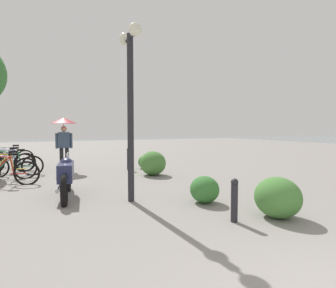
% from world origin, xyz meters
% --- Properties ---
extents(lamppost, '(0.98, 0.28, 3.80)m').
position_xyz_m(lamppost, '(5.10, 0.65, 2.55)').
color(lamppost, '#232328').
rests_on(lamppost, ground).
extents(motorcycle, '(2.16, 0.54, 1.06)m').
position_xyz_m(motorcycle, '(6.13, 1.92, 0.50)').
color(motorcycle, black).
rests_on(motorcycle, ground).
extents(bicycle_red, '(0.49, 1.73, 0.95)m').
position_xyz_m(bicycle_red, '(8.28, 3.29, 0.36)').
color(bicycle_red, black).
rests_on(bicycle_red, ground).
extents(bicycle_yellow, '(0.48, 1.73, 0.95)m').
position_xyz_m(bicycle_yellow, '(9.13, 3.35, 0.36)').
color(bicycle_yellow, black).
rests_on(bicycle_yellow, ground).
extents(bicycle_green, '(0.09, 1.77, 0.95)m').
position_xyz_m(bicycle_green, '(9.89, 3.16, 0.36)').
color(bicycle_green, black).
rests_on(bicycle_green, ground).
extents(bicycle_blue, '(0.21, 1.77, 0.95)m').
position_xyz_m(bicycle_blue, '(11.12, 3.39, 0.36)').
color(bicycle_blue, black).
rests_on(bicycle_blue, ground).
extents(bicycle_silver, '(0.16, 1.77, 0.95)m').
position_xyz_m(bicycle_silver, '(10.92, 3.44, 0.36)').
color(bicycle_silver, black).
rests_on(bicycle_silver, ground).
extents(bicycle_white, '(0.26, 1.77, 0.95)m').
position_xyz_m(bicycle_white, '(12.71, 3.45, 0.36)').
color(bicycle_white, black).
rests_on(bicycle_white, ground).
extents(pedestrian, '(1.00, 1.00, 2.03)m').
position_xyz_m(pedestrian, '(10.54, 1.53, 1.60)').
color(pedestrian, black).
rests_on(pedestrian, ground).
extents(bollard_near, '(0.13, 0.13, 0.76)m').
position_xyz_m(bollard_near, '(2.99, -0.53, 0.40)').
color(bollard_near, '#232328').
rests_on(bollard_near, ground).
extents(bollard_mid, '(0.13, 0.13, 0.87)m').
position_xyz_m(bollard_mid, '(9.62, -0.74, 0.45)').
color(bollard_mid, '#232328').
rests_on(bollard_mid, ground).
extents(shrub_low, '(0.88, 0.79, 0.75)m').
position_xyz_m(shrub_low, '(2.83, -1.39, 0.37)').
color(shrub_low, '#477F38').
rests_on(shrub_low, ground).
extents(shrub_round, '(0.69, 0.62, 0.59)m').
position_xyz_m(shrub_round, '(4.28, -0.76, 0.29)').
color(shrub_round, '#387533').
rests_on(shrub_round, ground).
extents(shrub_wide, '(0.63, 0.57, 0.53)m').
position_xyz_m(shrub_wide, '(9.73, -1.47, 0.27)').
color(shrub_wide, '#477F38').
rests_on(shrub_wide, ground).
extents(shrub_tall, '(0.98, 0.88, 0.83)m').
position_xyz_m(shrub_tall, '(8.11, -1.13, 0.42)').
color(shrub_tall, '#477F38').
rests_on(shrub_tall, ground).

